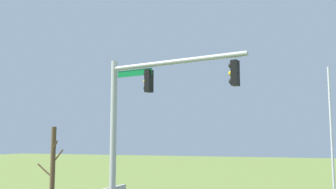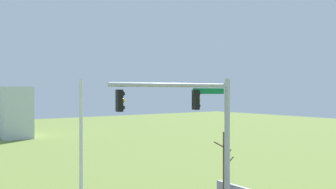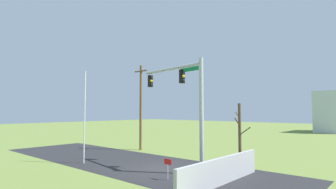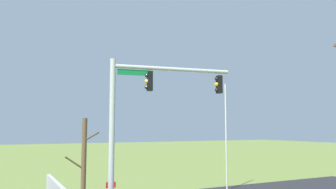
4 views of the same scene
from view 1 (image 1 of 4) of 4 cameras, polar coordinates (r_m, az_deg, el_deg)
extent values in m
cylinder|color=#B2B5BA|center=(17.33, -8.08, -7.47)|extent=(0.28, 0.28, 7.56)
cylinder|color=#B2B5BA|center=(15.89, 0.94, 4.83)|extent=(6.17, 1.22, 0.20)
cube|color=#0F7238|center=(16.90, -4.94, 3.19)|extent=(1.78, 0.33, 0.28)
cube|color=black|center=(16.41, -2.83, 1.99)|extent=(0.30, 0.39, 0.96)
sphere|color=black|center=(16.55, -3.26, 2.97)|extent=(0.22, 0.22, 0.22)
sphere|color=yellow|center=(16.50, -3.27, 1.95)|extent=(0.22, 0.22, 0.22)
sphere|color=black|center=(16.45, -3.27, 0.91)|extent=(0.22, 0.22, 0.22)
cube|color=black|center=(14.67, 9.86, 3.13)|extent=(0.30, 0.39, 0.96)
sphere|color=black|center=(14.77, 9.29, 4.23)|extent=(0.22, 0.22, 0.22)
sphere|color=yellow|center=(14.72, 9.31, 3.08)|extent=(0.22, 0.22, 0.22)
sphere|color=black|center=(14.67, 9.34, 1.93)|extent=(0.22, 0.22, 0.22)
cylinder|color=silver|center=(18.14, 23.03, -7.50)|extent=(0.10, 0.10, 7.22)
cylinder|color=brown|center=(16.79, -16.69, -12.39)|extent=(0.20, 0.20, 4.57)
cylinder|color=brown|center=(16.98, -17.64, -10.65)|extent=(0.78, 0.07, 0.57)
cylinder|color=brown|center=(16.40, -16.28, -7.17)|extent=(0.54, 0.47, 0.39)
cylinder|color=brown|center=(16.92, -15.92, -8.73)|extent=(0.12, 0.61, 0.55)
camera|label=2|loc=(27.88, 29.84, -0.03)|focal=36.71mm
camera|label=3|loc=(34.87, -10.59, -6.55)|focal=28.67mm
camera|label=4|loc=(13.28, -70.97, -1.67)|focal=35.59mm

